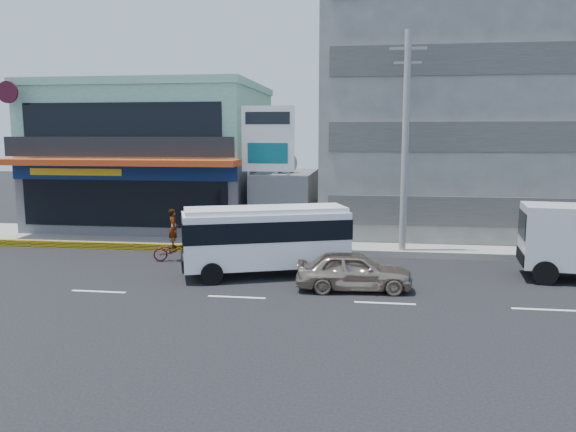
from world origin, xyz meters
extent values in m
plane|color=black|center=(0.00, 0.00, 0.00)|extent=(120.00, 120.00, 0.00)
cube|color=gray|center=(5.00, 9.50, 0.15)|extent=(70.00, 5.00, 0.30)
cube|color=#4C4D52|center=(-8.00, 14.00, 2.00)|extent=(12.00, 10.00, 4.00)
cube|color=#9ADABC|center=(-8.00, 14.00, 6.00)|extent=(12.00, 10.00, 4.00)
cube|color=#C44117|center=(-8.00, 8.20, 4.15)|extent=(12.40, 1.80, 0.30)
cube|color=#0B1F53|center=(-8.00, 8.95, 3.60)|extent=(12.00, 0.12, 0.80)
cube|color=black|center=(-8.00, 8.98, 2.10)|extent=(11.00, 0.06, 2.60)
cube|color=gray|center=(10.00, 15.00, 7.00)|extent=(16.00, 12.00, 14.00)
cube|color=#4C4D52|center=(0.00, 12.00, 1.75)|extent=(3.00, 6.00, 3.50)
cylinder|color=slate|center=(0.00, 11.00, 3.58)|extent=(1.50, 1.50, 0.15)
cylinder|color=gray|center=(-1.50, 9.20, 3.25)|extent=(0.16, 0.16, 6.50)
cylinder|color=gray|center=(0.50, 9.20, 3.25)|extent=(0.16, 0.16, 6.50)
cube|color=white|center=(-0.50, 9.20, 5.30)|extent=(2.60, 0.18, 3.20)
cylinder|color=#999993|center=(6.00, 7.40, 5.00)|extent=(0.30, 0.30, 10.00)
cube|color=#999993|center=(6.00, 7.40, 9.20)|extent=(1.60, 0.12, 0.12)
cube|color=#999993|center=(6.00, 7.40, 8.60)|extent=(1.20, 0.10, 0.10)
cube|color=white|center=(0.46, 3.15, 1.47)|extent=(6.72, 4.08, 2.11)
cube|color=black|center=(0.46, 3.15, 1.88)|extent=(6.78, 4.14, 0.78)
cube|color=white|center=(0.46, 3.15, 2.61)|extent=(6.48, 3.85, 0.18)
cylinder|color=black|center=(-1.27, 1.45, 0.41)|extent=(0.86, 0.52, 0.82)
cylinder|color=black|center=(-1.95, 3.35, 0.41)|extent=(0.86, 0.52, 0.82)
cylinder|color=black|center=(2.87, 2.96, 0.41)|extent=(0.86, 0.52, 0.82)
cylinder|color=black|center=(2.18, 4.85, 0.41)|extent=(0.86, 0.52, 0.82)
imported|color=tan|center=(3.94, 1.50, 0.70)|extent=(4.25, 2.00, 1.41)
cube|color=silver|center=(11.42, 4.12, 1.68)|extent=(2.44, 2.44, 2.36)
cylinder|color=black|center=(10.92, 3.13, 0.45)|extent=(0.94, 0.39, 0.91)
cylinder|color=black|center=(11.19, 5.21, 0.45)|extent=(0.94, 0.39, 0.91)
imported|color=#4D0B17|center=(-4.00, 5.12, 0.47)|extent=(1.90, 1.26, 0.94)
imported|color=#66594C|center=(-4.00, 5.12, 1.44)|extent=(0.62, 0.74, 1.73)
camera|label=1|loc=(4.30, -18.14, 5.52)|focal=35.00mm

